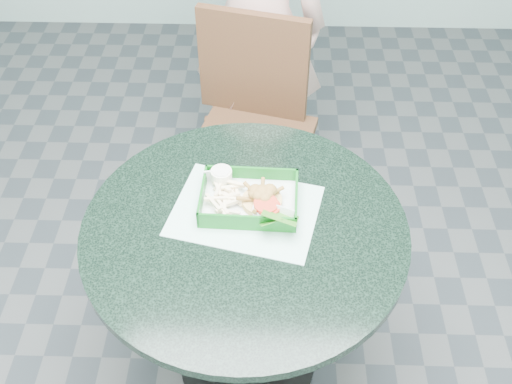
{
  "coord_description": "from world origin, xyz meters",
  "views": [
    {
      "loc": [
        0.07,
        -1.15,
        2.05
      ],
      "look_at": [
        0.03,
        0.1,
        0.81
      ],
      "focal_mm": 42.0,
      "sensor_mm": 36.0,
      "label": 1
    }
  ],
  "objects_px": {
    "food_basket": "(249,206)",
    "dining_chair": "(252,115)",
    "diner_person": "(256,10)",
    "sauce_ramekin": "(221,180)",
    "cafe_table": "(246,266)",
    "crab_sandwich": "(262,200)"
  },
  "relations": [
    {
      "from": "sauce_ramekin",
      "to": "cafe_table",
      "type": "bearing_deg",
      "value": -62.88
    },
    {
      "from": "dining_chair",
      "to": "food_basket",
      "type": "bearing_deg",
      "value": -74.24
    },
    {
      "from": "cafe_table",
      "to": "dining_chair",
      "type": "xyz_separation_m",
      "value": [
        -0.01,
        0.82,
        -0.05
      ]
    },
    {
      "from": "dining_chair",
      "to": "crab_sandwich",
      "type": "bearing_deg",
      "value": -71.31
    },
    {
      "from": "diner_person",
      "to": "food_basket",
      "type": "distance_m",
      "value": 1.03
    },
    {
      "from": "dining_chair",
      "to": "sauce_ramekin",
      "type": "distance_m",
      "value": 0.72
    },
    {
      "from": "cafe_table",
      "to": "sauce_ramekin",
      "type": "relative_size",
      "value": 14.71
    },
    {
      "from": "dining_chair",
      "to": "diner_person",
      "type": "height_order",
      "value": "diner_person"
    },
    {
      "from": "sauce_ramekin",
      "to": "diner_person",
      "type": "bearing_deg",
      "value": 85.12
    },
    {
      "from": "dining_chair",
      "to": "sauce_ramekin",
      "type": "bearing_deg",
      "value": -81.67
    },
    {
      "from": "cafe_table",
      "to": "sauce_ramekin",
      "type": "bearing_deg",
      "value": 117.12
    },
    {
      "from": "crab_sandwich",
      "to": "sauce_ramekin",
      "type": "height_order",
      "value": "crab_sandwich"
    },
    {
      "from": "cafe_table",
      "to": "crab_sandwich",
      "type": "distance_m",
      "value": 0.24
    },
    {
      "from": "diner_person",
      "to": "food_basket",
      "type": "bearing_deg",
      "value": 102.3
    },
    {
      "from": "diner_person",
      "to": "crab_sandwich",
      "type": "distance_m",
      "value": 1.04
    },
    {
      "from": "diner_person",
      "to": "food_basket",
      "type": "relative_size",
      "value": 6.05
    },
    {
      "from": "food_basket",
      "to": "dining_chair",
      "type": "bearing_deg",
      "value": 91.2
    },
    {
      "from": "dining_chair",
      "to": "crab_sandwich",
      "type": "distance_m",
      "value": 0.8
    },
    {
      "from": "food_basket",
      "to": "crab_sandwich",
      "type": "bearing_deg",
      "value": -11.59
    },
    {
      "from": "cafe_table",
      "to": "crab_sandwich",
      "type": "xyz_separation_m",
      "value": [
        0.05,
        0.07,
        0.22
      ]
    },
    {
      "from": "cafe_table",
      "to": "dining_chair",
      "type": "bearing_deg",
      "value": 90.4
    },
    {
      "from": "dining_chair",
      "to": "diner_person",
      "type": "bearing_deg",
      "value": 102.87
    }
  ]
}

